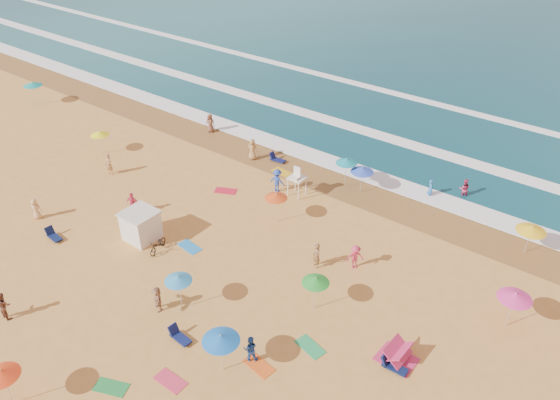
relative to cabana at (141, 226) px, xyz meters
The scene contains 12 objects.
ground 7.03m from the cabana, 13.75° to the left, with size 220.00×220.00×0.00m, color gold.
wet_sand 15.71m from the cabana, 64.48° to the left, with size 220.00×220.00×0.00m, color olive.
surf_foam 23.96m from the cabana, 73.61° to the left, with size 200.00×18.70×0.05m.
cabana is the anchor object (origin of this frame).
cabana_roof 1.06m from the cabana, 90.00° to the right, with size 2.20×2.20×0.12m, color silver.
bicycle 1.99m from the cabana, ahead, with size 0.63×1.80×0.95m, color black.
lifeguard_stand 12.06m from the cabana, 63.93° to the left, with size 1.20×1.20×2.10m, color white, non-canonical shape.
beach_umbrellas 11.00m from the cabana, 16.21° to the left, with size 65.25×30.31×0.79m.
loungers 14.98m from the cabana, ahead, with size 49.12×25.93×0.34m.
towels 7.50m from the cabana, ahead, with size 56.95×26.98×0.03m.
popup_tents 23.79m from the cabana, 11.43° to the left, with size 11.34×9.60×1.20m.
beachgoers 8.87m from the cabana, 47.17° to the left, with size 40.68×29.41×2.14m.
Camera 1 is at (18.78, -19.94, 22.76)m, focal length 35.00 mm.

